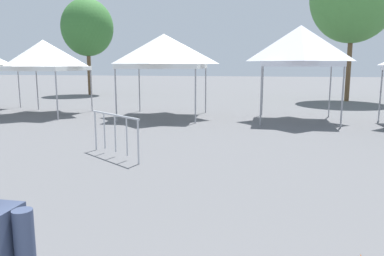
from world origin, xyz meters
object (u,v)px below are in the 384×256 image
(canopy_tent_behind_center, at_px, (300,46))
(tree_behind_tents_left, at_px, (87,28))
(canopy_tent_behind_right, at_px, (164,51))
(canopy_tent_behind_left, at_px, (44,55))
(crowd_barrier_by_lift, at_px, (115,127))

(canopy_tent_behind_center, relative_size, tree_behind_tents_left, 0.54)
(canopy_tent_behind_center, bearing_deg, canopy_tent_behind_right, 178.53)
(canopy_tent_behind_center, bearing_deg, canopy_tent_behind_left, -179.50)
(canopy_tent_behind_center, relative_size, crowd_barrier_by_lift, 2.21)
(canopy_tent_behind_right, xyz_separation_m, tree_behind_tents_left, (-8.54, 10.54, 2.07))
(canopy_tent_behind_center, distance_m, crowd_barrier_by_lift, 8.93)
(canopy_tent_behind_center, bearing_deg, crowd_barrier_by_lift, -125.04)
(canopy_tent_behind_right, distance_m, tree_behind_tents_left, 13.72)
(canopy_tent_behind_left, height_order, tree_behind_tents_left, tree_behind_tents_left)
(canopy_tent_behind_left, height_order, canopy_tent_behind_center, canopy_tent_behind_center)
(canopy_tent_behind_left, relative_size, canopy_tent_behind_right, 0.94)
(canopy_tent_behind_right, height_order, canopy_tent_behind_center, canopy_tent_behind_center)
(canopy_tent_behind_left, distance_m, crowd_barrier_by_lift, 9.49)
(canopy_tent_behind_left, bearing_deg, canopy_tent_behind_right, 2.51)
(tree_behind_tents_left, distance_m, crowd_barrier_by_lift, 20.42)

